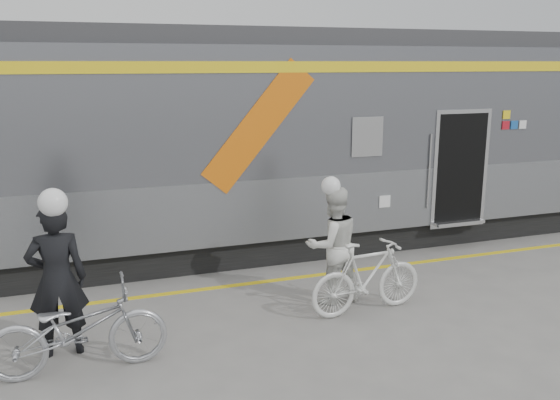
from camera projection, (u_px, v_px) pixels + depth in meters
name	position (u px, v px, depth m)	size (l,w,h in m)	color
ground	(307.00, 339.00, 7.73)	(90.00, 90.00, 0.00)	slate
train	(323.00, 138.00, 11.76)	(24.00, 3.17, 4.10)	black
safety_strip	(258.00, 282.00, 9.71)	(24.00, 0.12, 0.01)	yellow
man	(57.00, 280.00, 7.15)	(0.70, 0.46, 1.93)	black
bicycle_left	(78.00, 329.00, 6.81)	(0.70, 2.02, 1.06)	#ACAEB4
woman	(333.00, 245.00, 8.78)	(0.86, 0.67, 1.76)	silver
bicycle_right	(367.00, 277.00, 8.45)	(0.50, 1.78, 1.07)	silver
helmet_man	(49.00, 188.00, 6.89)	(0.33, 0.33, 0.33)	white
helmet_woman	(334.00, 177.00, 8.55)	(0.28, 0.28, 0.28)	white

